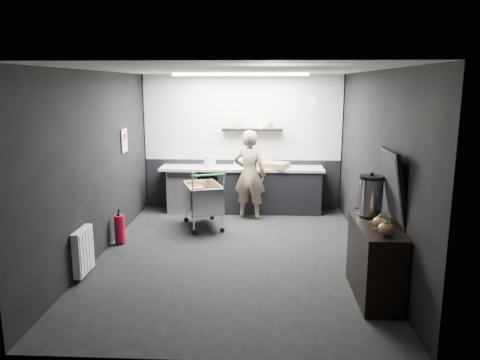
{
  "coord_description": "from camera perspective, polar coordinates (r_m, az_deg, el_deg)",
  "views": [
    {
      "loc": [
        0.42,
        -6.63,
        2.52
      ],
      "look_at": [
        0.07,
        0.4,
        1.06
      ],
      "focal_mm": 35.0,
      "sensor_mm": 36.0,
      "label": 1
    }
  ],
  "objects": [
    {
      "name": "floor",
      "position": [
        7.1,
        -0.71,
        -9.06
      ],
      "size": [
        5.5,
        5.5,
        0.0
      ],
      "primitive_type": "plane",
      "color": "black",
      "rests_on": "ground"
    },
    {
      "name": "ceiling",
      "position": [
        6.64,
        -0.77,
        13.28
      ],
      "size": [
        5.5,
        5.5,
        0.0
      ],
      "primitive_type": "plane",
      "rotation": [
        3.14,
        0.0,
        0.0
      ],
      "color": "silver",
      "rests_on": "wall_back"
    },
    {
      "name": "wall_back",
      "position": [
        9.46,
        0.3,
        4.62
      ],
      "size": [
        5.5,
        0.0,
        5.5
      ],
      "primitive_type": "plane",
      "rotation": [
        1.57,
        0.0,
        0.0
      ],
      "color": "black",
      "rests_on": "floor"
    },
    {
      "name": "wall_front",
      "position": [
        4.07,
        -3.16,
        -4.99
      ],
      "size": [
        5.5,
        0.0,
        5.5
      ],
      "primitive_type": "plane",
      "rotation": [
        -1.57,
        0.0,
        0.0
      ],
      "color": "black",
      "rests_on": "floor"
    },
    {
      "name": "wall_left",
      "position": [
        7.15,
        -16.96,
        1.79
      ],
      "size": [
        0.0,
        5.5,
        5.5
      ],
      "primitive_type": "plane",
      "rotation": [
        1.57,
        0.0,
        1.57
      ],
      "color": "black",
      "rests_on": "floor"
    },
    {
      "name": "wall_right",
      "position": [
        6.91,
        16.05,
        1.52
      ],
      "size": [
        0.0,
        5.5,
        5.5
      ],
      "primitive_type": "plane",
      "rotation": [
        1.57,
        0.0,
        -1.57
      ],
      "color": "black",
      "rests_on": "floor"
    },
    {
      "name": "kitchen_wall_panel",
      "position": [
        9.39,
        0.3,
        7.63
      ],
      "size": [
        3.95,
        0.02,
        1.7
      ],
      "primitive_type": "cube",
      "color": "beige",
      "rests_on": "wall_back"
    },
    {
      "name": "dado_panel",
      "position": [
        9.58,
        0.29,
        -0.45
      ],
      "size": [
        3.95,
        0.02,
        1.0
      ],
      "primitive_type": "cube",
      "color": "black",
      "rests_on": "wall_back"
    },
    {
      "name": "floating_shelf",
      "position": [
        9.29,
        1.51,
        6.16
      ],
      "size": [
        1.2,
        0.22,
        0.04
      ],
      "primitive_type": "cube",
      "color": "black",
      "rests_on": "wall_back"
    },
    {
      "name": "wall_clock",
      "position": [
        9.4,
        8.97,
        9.33
      ],
      "size": [
        0.2,
        0.03,
        0.2
      ],
      "primitive_type": "cylinder",
      "rotation": [
        1.57,
        0.0,
        0.0
      ],
      "color": "white",
      "rests_on": "wall_back"
    },
    {
      "name": "poster",
      "position": [
        8.34,
        -13.93,
        4.7
      ],
      "size": [
        0.02,
        0.3,
        0.4
      ],
      "primitive_type": "cube",
      "color": "silver",
      "rests_on": "wall_left"
    },
    {
      "name": "poster_red_band",
      "position": [
        8.33,
        -13.92,
        5.18
      ],
      "size": [
        0.02,
        0.22,
        0.1
      ],
      "primitive_type": "cube",
      "color": "#B52916",
      "rests_on": "poster"
    },
    {
      "name": "radiator",
      "position": [
        6.56,
        -18.58,
        -8.22
      ],
      "size": [
        0.1,
        0.5,
        0.6
      ],
      "primitive_type": "cube",
      "color": "white",
      "rests_on": "wall_left"
    },
    {
      "name": "ceiling_strip",
      "position": [
        8.49,
        0.03,
        12.74
      ],
      "size": [
        2.4,
        0.2,
        0.04
      ],
      "primitive_type": "cube",
      "color": "white",
      "rests_on": "ceiling"
    },
    {
      "name": "prep_counter",
      "position": [
        9.28,
        1.04,
        -1.12
      ],
      "size": [
        3.2,
        0.61,
        0.9
      ],
      "color": "black",
      "rests_on": "floor"
    },
    {
      "name": "person",
      "position": [
        8.76,
        1.17,
        0.67
      ],
      "size": [
        0.69,
        0.53,
        1.68
      ],
      "primitive_type": "imported",
      "rotation": [
        0.0,
        0.0,
        2.91
      ],
      "color": "#B8A892",
      "rests_on": "floor"
    },
    {
      "name": "shopping_cart",
      "position": [
        8.28,
        -4.55,
        -2.41
      ],
      "size": [
        0.86,
        1.13,
        1.05
      ],
      "color": "silver",
      "rests_on": "floor"
    },
    {
      "name": "sideboard",
      "position": [
        5.85,
        16.21,
        -8.28
      ],
      "size": [
        0.51,
        1.19,
        1.78
      ],
      "color": "black",
      "rests_on": "floor"
    },
    {
      "name": "fire_extinguisher",
      "position": [
        7.71,
        -14.45,
        -5.67
      ],
      "size": [
        0.16,
        0.16,
        0.54
      ],
      "color": "#A80B24",
      "rests_on": "floor"
    },
    {
      "name": "cardboard_box",
      "position": [
        9.13,
        4.09,
        1.83
      ],
      "size": [
        0.67,
        0.6,
        0.11
      ],
      "primitive_type": "cube",
      "rotation": [
        0.0,
        0.0,
        -0.38
      ],
      "color": "#90764C",
      "rests_on": "prep_counter"
    },
    {
      "name": "pink_tub",
      "position": [
        9.23,
        -3.7,
        2.31
      ],
      "size": [
        0.23,
        0.23,
        0.23
      ],
      "primitive_type": "cylinder",
      "color": "silver",
      "rests_on": "prep_counter"
    },
    {
      "name": "white_container",
      "position": [
        9.14,
        0.01,
        2.06
      ],
      "size": [
        0.22,
        0.19,
        0.17
      ],
      "primitive_type": "cube",
      "rotation": [
        0.0,
        0.0,
        -0.23
      ],
      "color": "white",
      "rests_on": "prep_counter"
    }
  ]
}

